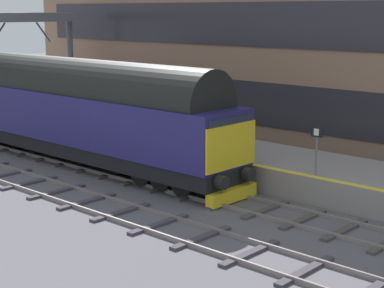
{
  "coord_description": "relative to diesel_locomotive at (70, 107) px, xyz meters",
  "views": [
    {
      "loc": [
        -16.91,
        -17.42,
        6.68
      ],
      "look_at": [
        0.2,
        -1.65,
        1.79
      ],
      "focal_mm": 59.49,
      "sensor_mm": 36.0,
      "label": 1
    }
  ],
  "objects": [
    {
      "name": "station_platform",
      "position": [
        3.6,
        -5.54,
        -1.98
      ],
      "size": [
        4.0,
        44.0,
        1.01
      ],
      "color": "gray",
      "rests_on": "ground"
    },
    {
      "name": "platform_number_sign",
      "position": [
        1.92,
        -11.5,
        -0.31
      ],
      "size": [
        0.1,
        0.44,
        1.74
      ],
      "color": "slate",
      "rests_on": "station_platform"
    },
    {
      "name": "ground_plane",
      "position": [
        -0.0,
        -5.54,
        -2.48
      ],
      "size": [
        140.0,
        140.0,
        0.0
      ],
      "primitive_type": "plane",
      "color": "#5A575F",
      "rests_on": "ground"
    },
    {
      "name": "diesel_locomotive",
      "position": [
        0.0,
        0.0,
        0.0
      ],
      "size": [
        2.74,
        18.9,
        4.68
      ],
      "color": "black",
      "rests_on": "ground"
    },
    {
      "name": "track_main",
      "position": [
        -0.0,
        -5.54,
        -2.43
      ],
      "size": [
        2.5,
        60.0,
        0.15
      ],
      "color": "gray",
      "rests_on": "ground"
    },
    {
      "name": "track_adjacent_west",
      "position": [
        -3.51,
        -5.54,
        -2.43
      ],
      "size": [
        2.5,
        60.0,
        0.15
      ],
      "color": "gray",
      "rests_on": "ground"
    },
    {
      "name": "waiting_passenger",
      "position": [
        2.78,
        -4.03,
        -0.49
      ],
      "size": [
        0.45,
        0.47,
        1.64
      ],
      "rotation": [
        0.0,
        0.0,
        2.02
      ],
      "color": "#312C38",
      "rests_on": "station_platform"
    }
  ]
}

